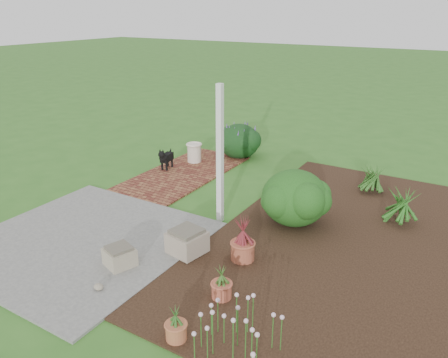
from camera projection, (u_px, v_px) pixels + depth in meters
The scene contains 18 objects.
ground at pixel (204, 219), 8.09m from camera, with size 80.00×80.00×0.00m, color #316921.
concrete_patio at pixel (84, 241), 7.29m from camera, with size 3.50×3.50×0.04m, color #61615E.
brick_path at pixel (185, 173), 10.30m from camera, with size 1.60×3.50×0.04m, color #5C261D.
garden_bed at pixel (345, 241), 7.29m from camera, with size 4.00×7.00×0.03m, color black.
veranda_post at pixel (220, 156), 7.57m from camera, with size 0.10×0.10×2.50m, color white.
stone_trough_near at pixel (120, 257), 6.53m from camera, with size 0.40×0.40×0.27m, color gray.
stone_trough_mid at pixel (187, 242), 6.87m from camera, with size 0.51×0.51×0.34m, color gray.
stone_trough_far at pixel (187, 240), 7.01m from camera, with size 0.38×0.38×0.26m, color #706356.
black_dog at pixel (166, 157), 10.37m from camera, with size 0.24×0.58×0.50m.
cream_ceramic_urn at pixel (194, 153), 10.91m from camera, with size 0.34×0.34×0.46m, color beige.
evergreen_shrub at pixel (295, 196), 7.74m from camera, with size 1.18×1.18×1.00m, color #0D3B0A.
agapanthus_clump_back at pixel (402, 201), 7.78m from camera, with size 0.89×0.89×0.80m, color #18410C, non-canonical shape.
agapanthus_clump_front at pixel (372, 176), 9.10m from camera, with size 0.78×0.78×0.70m, color #133F18, non-canonical shape.
pink_flower_patch at pixel (236, 331), 4.80m from camera, with size 0.95×0.95×0.61m, color #113D0F, non-canonical shape.
terracotta_pot_bronze at pixel (243, 251), 6.69m from camera, with size 0.36×0.36×0.29m, color #A35037.
terracotta_pot_small_left at pixel (222, 290), 5.81m from camera, with size 0.27×0.27×0.22m, color #B0533B.
terracotta_pot_small_right at pixel (176, 331), 5.08m from camera, with size 0.25×0.25×0.21m, color #AD5D3A.
purple_flowering_bush at pixel (239, 140), 11.31m from camera, with size 1.06×1.06×0.90m, color black.
Camera 1 is at (4.08, -6.02, 3.65)m, focal length 35.00 mm.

